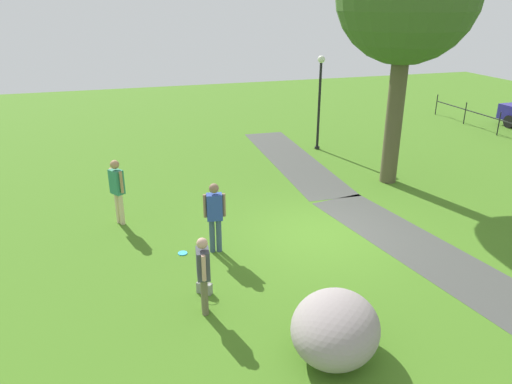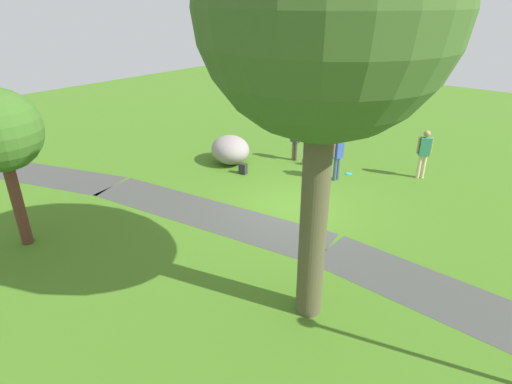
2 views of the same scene
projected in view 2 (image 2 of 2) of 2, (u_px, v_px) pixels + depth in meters
The scene contains 12 objects.
ground_plane at pixel (294, 208), 13.17m from camera, with size 48.00×48.00×0.00m, color #44751F.
footpath_segment_near at pixel (493, 317), 8.66m from camera, with size 8.05×1.95×0.01m.
footpath_segment_mid at pixel (205, 213), 12.87m from camera, with size 8.17×2.95×0.01m.
footpath_segment_far at pixel (24, 172), 15.91m from camera, with size 8.11×4.30×0.01m.
large_shade_tree at pixel (327, 11), 6.45m from camera, with size 4.20×4.20×7.97m.
lawn_boulder at pixel (230, 150), 16.58m from camera, with size 2.31×2.23×1.08m.
woman_with_handbag at pixel (295, 138), 16.67m from camera, with size 0.52×0.28×1.60m.
man_near_boulder at pixel (424, 151), 14.95m from camera, with size 0.45×0.40×1.79m.
passerby_on_path at pixel (338, 153), 14.80m from camera, with size 0.30×0.51×1.74m.
handbag_on_grass at pixel (306, 161), 16.56m from camera, with size 0.38×0.38×0.31m.
backpack_by_boulder at pixel (243, 169), 15.67m from camera, with size 0.30×0.29×0.40m.
frisbee_on_grass at pixel (349, 174), 15.71m from camera, with size 0.22×0.22×0.02m.
Camera 2 is at (-6.49, 9.84, 6.00)m, focal length 29.47 mm.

